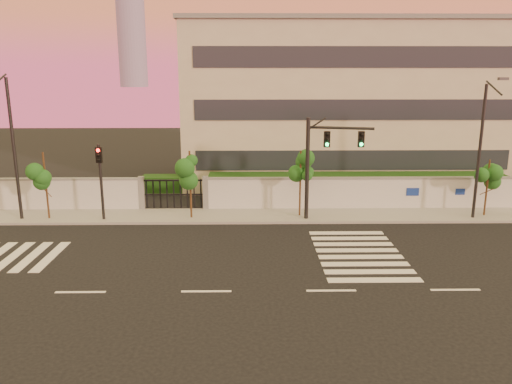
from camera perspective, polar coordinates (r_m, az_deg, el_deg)
The scene contains 14 objects.
ground at distance 20.37m, azimuth -5.70°, elevation -11.25°, with size 120.00×120.00×0.00m, color black.
sidewalk at distance 30.18m, azimuth -4.07°, elevation -2.73°, with size 60.00×3.00×0.15m, color gray.
perimeter_wall at distance 31.36m, azimuth -3.76°, elevation -0.22°, with size 60.00×0.36×2.20m.
hedge_row at distance 34.05m, azimuth -1.74°, elevation 0.47°, with size 41.00×4.25×1.80m.
institutional_building at distance 41.12m, azimuth 9.52°, elevation 10.08°, with size 24.40×12.40×12.25m.
road_markings at distance 23.98m, azimuth -8.76°, elevation -7.40°, with size 57.00×7.62×0.02m.
street_tree_c at distance 31.20m, azimuth -22.97°, elevation 2.27°, with size 1.33×1.05×4.07m.
street_tree_d at distance 29.14m, azimuth -7.51°, elevation 2.58°, with size 1.43×1.14×4.12m.
street_tree_e at distance 29.44m, azimuth 5.14°, elevation 2.66°, with size 1.30×1.04×4.05m.
street_tree_f at distance 32.47m, azimuth 25.04°, elevation 1.76°, with size 1.34×1.06×3.53m.
traffic_signal_main at distance 28.79m, azimuth 7.42°, elevation 4.03°, with size 3.78×1.06×6.03m.
traffic_signal_secondary at distance 29.88m, azimuth -17.36°, elevation 2.07°, with size 0.35×0.34×4.56m.
streetlight_west at distance 31.37m, azimuth -26.14°, elevation 5.12°, with size 0.52×2.08×8.64m.
streetlight_east at distance 31.23m, azimuth 24.38°, elevation 4.88°, with size 0.49×1.99×8.25m.
Camera 1 is at (1.72, -18.42, 8.53)m, focal length 35.00 mm.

